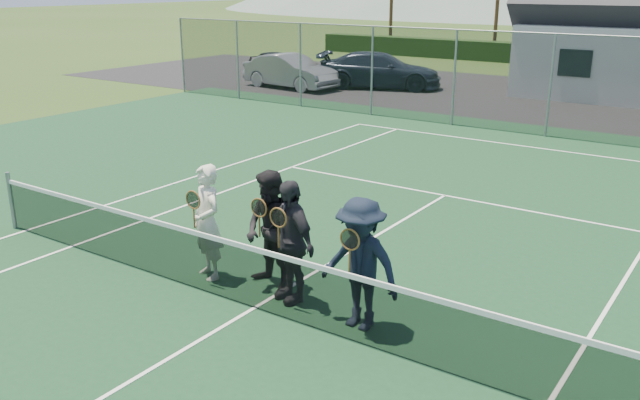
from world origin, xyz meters
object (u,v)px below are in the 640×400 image
(player_b, at_px, (271,231))
(player_d, at_px, (360,264))
(tennis_net, at_px, (253,275))
(player_c, at_px, (290,241))
(player_a, at_px, (207,222))
(car_b, at_px, (290,71))
(car_a, at_px, (279,64))
(car_c, at_px, (380,70))

(player_b, height_order, player_d, same)
(tennis_net, distance_m, player_c, 0.71)
(player_a, xyz_separation_m, player_d, (2.76, -0.05, -0.00))
(car_b, distance_m, player_d, 21.37)
(player_c, xyz_separation_m, player_d, (1.24, -0.14, -0.00))
(car_a, xyz_separation_m, player_a, (13.28, -18.92, 0.30))
(player_b, relative_size, player_c, 1.00)
(tennis_net, relative_size, player_b, 6.49)
(car_a, height_order, tennis_net, car_a)
(car_a, xyz_separation_m, car_b, (2.50, -2.44, 0.09))
(tennis_net, relative_size, player_c, 6.49)
(tennis_net, distance_m, player_d, 1.59)
(car_c, distance_m, player_c, 20.75)
(car_b, relative_size, tennis_net, 0.37)
(car_a, relative_size, player_b, 2.04)
(car_b, bearing_deg, player_d, -134.83)
(car_c, bearing_deg, car_a, 66.49)
(player_a, xyz_separation_m, player_b, (1.03, 0.27, -0.00))
(car_b, xyz_separation_m, player_b, (11.81, -16.22, 0.20))
(tennis_net, height_order, player_a, player_a)
(player_c, bearing_deg, tennis_net, -114.08)
(player_b, distance_m, player_d, 1.76)
(car_a, bearing_deg, car_c, -75.15)
(player_d, bearing_deg, player_a, 178.90)
(car_c, relative_size, player_a, 2.91)
(car_b, distance_m, player_c, 20.49)
(car_a, relative_size, player_c, 2.04)
(player_a, bearing_deg, car_b, 123.18)
(car_b, xyz_separation_m, car_c, (3.15, 2.23, 0.04))
(car_a, height_order, player_d, player_d)
(tennis_net, height_order, player_c, player_c)
(car_a, distance_m, player_d, 24.85)
(car_a, height_order, car_c, car_c)
(tennis_net, bearing_deg, player_a, 160.19)
(car_c, relative_size, player_d, 2.91)
(player_a, height_order, player_c, same)
(car_a, distance_m, car_b, 3.49)
(car_b, xyz_separation_m, player_a, (10.78, -16.48, 0.20))
(car_b, xyz_separation_m, player_c, (12.30, -16.39, 0.20))
(tennis_net, bearing_deg, player_b, 108.17)
(car_b, height_order, player_d, player_d)
(player_a, bearing_deg, player_d, -1.10)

